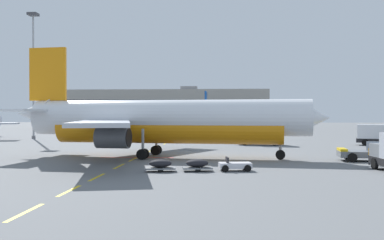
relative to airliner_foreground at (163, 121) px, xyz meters
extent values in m
plane|color=slate|center=(19.28, 17.66, -3.95)|extent=(400.00, 400.00, 0.00)
cube|color=yellow|center=(-2.72, -27.34, -3.95)|extent=(0.24, 4.00, 0.01)
cube|color=yellow|center=(-2.72, -21.37, -3.95)|extent=(0.24, 4.00, 0.01)
cube|color=yellow|center=(-2.72, -15.48, -3.95)|extent=(0.24, 4.00, 0.01)
cube|color=yellow|center=(-2.72, -8.55, -3.95)|extent=(0.24, 4.00, 0.01)
cube|color=yellow|center=(-2.72, -2.52, -3.95)|extent=(0.24, 4.00, 0.01)
cube|color=yellow|center=(-2.72, 3.52, -3.95)|extent=(0.24, 4.00, 0.01)
cube|color=yellow|center=(-2.72, 9.05, -3.95)|extent=(0.24, 4.00, 0.01)
cube|color=yellow|center=(-2.72, 15.15, -3.95)|extent=(0.24, 4.00, 0.01)
cube|color=yellow|center=(-2.72, 22.57, -3.95)|extent=(0.24, 4.00, 0.01)
cube|color=yellow|center=(-2.72, 29.37, -3.95)|extent=(0.24, 4.00, 0.01)
cube|color=yellow|center=(-2.72, 36.36, -3.95)|extent=(0.24, 4.00, 0.01)
cube|color=yellow|center=(-2.72, 42.88, -3.95)|extent=(0.24, 4.00, 0.01)
cube|color=yellow|center=(-2.72, 48.90, -3.95)|extent=(0.24, 4.00, 0.01)
cube|color=yellow|center=(-2.72, 55.63, -3.95)|extent=(0.24, 4.00, 0.01)
cube|color=yellow|center=(-2.72, 62.52, -3.95)|extent=(0.24, 4.00, 0.01)
cube|color=#B21414|center=(-2.72, -0.34, -3.95)|extent=(8.00, 0.40, 0.01)
cylinder|color=white|center=(0.58, -0.07, 0.35)|extent=(30.34, 7.28, 3.80)
cylinder|color=orange|center=(0.58, -0.07, -0.69)|extent=(24.74, 6.33, 3.50)
cone|color=white|center=(15.53, -1.82, 0.35)|extent=(3.91, 4.11, 3.72)
cone|color=white|center=(-15.06, 1.77, 0.83)|extent=(4.55, 3.70, 3.23)
cube|color=#192333|center=(14.49, -1.70, 1.02)|extent=(1.92, 3.02, 0.60)
cube|color=orange|center=(-13.32, 1.56, 5.25)|extent=(4.41, 0.87, 6.00)
cube|color=white|center=(-13.65, 4.82, 1.11)|extent=(3.92, 6.73, 0.24)
cube|color=white|center=(-14.39, -1.53, 1.11)|extent=(3.92, 6.73, 0.24)
cube|color=#B7BCC6|center=(-2.38, 8.84, -0.12)|extent=(11.76, 17.38, 0.36)
cube|color=#B7BCC6|center=(-4.36, -8.05, -0.12)|extent=(8.39, 17.64, 0.36)
cylinder|color=#4C4F54|center=(-2.87, 5.88, -1.57)|extent=(3.42, 2.46, 2.10)
cylinder|color=black|center=(-1.29, 5.69, -1.57)|extent=(0.33, 1.79, 1.79)
cylinder|color=#4C4F54|center=(-4.16, -5.05, -1.57)|extent=(3.42, 2.46, 2.10)
cylinder|color=black|center=(-2.57, -5.24, -1.57)|extent=(0.33, 1.79, 1.79)
cylinder|color=gray|center=(12.40, -1.45, -2.12)|extent=(0.28, 0.28, 2.67)
cylinder|color=black|center=(12.40, -1.45, -3.45)|extent=(1.02, 0.39, 0.99)
cylinder|color=gray|center=(-1.10, 2.75, -2.09)|extent=(0.28, 0.28, 2.61)
cylinder|color=black|center=(-1.06, 3.09, -3.40)|extent=(1.13, 0.48, 1.10)
cylinder|color=black|center=(-1.14, 2.40, -3.40)|extent=(1.13, 0.48, 1.10)
cylinder|color=gray|center=(-1.71, -2.42, -2.09)|extent=(0.28, 0.28, 2.61)
cylinder|color=black|center=(-1.67, -2.07, -3.40)|extent=(1.13, 0.48, 1.10)
cylinder|color=black|center=(-1.75, -2.77, -3.40)|extent=(1.13, 0.48, 1.10)
cube|color=slate|center=(21.04, -2.47, -3.25)|extent=(6.24, 3.36, 0.60)
cube|color=#192333|center=(22.12, -2.57, -2.50)|extent=(2.59, 2.35, 0.90)
cube|color=yellow|center=(18.41, -2.22, -2.83)|extent=(0.94, 2.58, 0.24)
sphere|color=orange|center=(22.12, -2.57, -1.95)|extent=(0.16, 0.16, 0.16)
cylinder|color=black|center=(19.00, -3.68, -3.50)|extent=(0.93, 0.48, 0.90)
cylinder|color=black|center=(19.26, -0.89, -3.50)|extent=(0.93, 0.48, 0.90)
cylinder|color=silver|center=(0.51, 68.65, 0.08)|extent=(5.45, 28.36, 3.56)
cylinder|color=#0F479E|center=(0.51, 68.65, -0.90)|extent=(4.82, 23.11, 3.27)
cone|color=silver|center=(-0.44, 54.59, 0.08)|extent=(3.70, 3.51, 3.49)
cone|color=silver|center=(1.51, 83.36, 0.52)|extent=(3.28, 4.13, 3.02)
cube|color=#192333|center=(-0.37, 55.57, 0.70)|extent=(2.76, 1.67, 0.56)
cube|color=#0F479E|center=(1.40, 81.72, 4.66)|extent=(0.61, 4.13, 5.62)
cube|color=silver|center=(4.43, 82.18, 0.79)|extent=(6.18, 3.39, 0.22)
cube|color=silver|center=(-1.55, 82.58, 0.79)|extent=(6.18, 3.39, 0.22)
cube|color=#B7BCC6|center=(8.70, 71.82, -0.37)|extent=(16.40, 10.39, 0.34)
cube|color=#B7BCC6|center=(-7.18, 72.90, -0.37)|extent=(16.54, 8.56, 0.34)
cylinder|color=#4C4F54|center=(5.91, 72.15, -1.73)|extent=(2.16, 3.12, 1.97)
cylinder|color=black|center=(5.81, 70.66, -1.73)|extent=(1.68, 0.23, 1.67)
cylinder|color=#4C4F54|center=(-4.37, 72.85, -1.73)|extent=(2.16, 3.12, 1.97)
cylinder|color=black|center=(-4.47, 71.35, -1.73)|extent=(1.68, 0.23, 1.67)
cylinder|color=gray|center=(-0.24, 57.53, -2.24)|extent=(0.26, 0.26, 2.50)
cylinder|color=black|center=(-0.24, 57.53, -3.49)|extent=(0.32, 0.94, 0.93)
cylinder|color=gray|center=(3.07, 70.35, -2.21)|extent=(0.26, 0.26, 2.44)
cylinder|color=black|center=(3.39, 70.33, -3.43)|extent=(0.40, 1.05, 1.03)
cylinder|color=black|center=(2.74, 70.37, -3.43)|extent=(0.40, 1.05, 1.03)
cylinder|color=gray|center=(-1.79, 70.68, -2.21)|extent=(0.26, 0.26, 2.44)
cylinder|color=black|center=(-1.46, 70.66, -3.43)|extent=(0.40, 1.05, 1.03)
cylinder|color=black|center=(-2.12, 70.70, -3.43)|extent=(0.40, 1.05, 1.03)
cube|color=black|center=(12.10, 20.56, -3.21)|extent=(7.30, 3.55, 0.60)
cube|color=#194799|center=(9.82, 20.95, -2.36)|extent=(2.74, 2.67, 1.10)
cube|color=#192333|center=(8.69, 21.15, -2.26)|extent=(0.38, 1.90, 0.64)
cube|color=#B7BCC6|center=(13.07, 20.40, -1.86)|extent=(5.10, 3.17, 2.10)
cylinder|color=black|center=(9.69, 19.76, -3.47)|extent=(0.99, 0.44, 0.96)
cylinder|color=black|center=(10.10, 22.13, -3.47)|extent=(0.99, 0.44, 0.96)
cylinder|color=black|center=(14.11, 19.00, -3.47)|extent=(0.99, 0.44, 0.96)
cylinder|color=black|center=(14.51, 21.37, -3.47)|extent=(0.99, 0.44, 0.96)
cube|color=#192333|center=(20.37, -7.86, -2.26)|extent=(1.92, 0.23, 0.64)
cylinder|color=black|center=(19.28, -9.18, -3.47)|extent=(0.36, 0.98, 0.96)
cube|color=black|center=(30.05, 20.49, -3.21)|extent=(7.40, 4.46, 0.60)
cube|color=silver|center=(29.12, 20.79, -1.86)|extent=(5.27, 3.76, 2.10)
cylinder|color=black|center=(28.29, 22.33, -3.47)|extent=(1.00, 0.56, 0.96)
cylinder|color=black|center=(27.55, 20.04, -3.47)|extent=(1.00, 0.56, 0.96)
cube|color=silver|center=(7.51, -11.05, -3.49)|extent=(2.78, 1.76, 0.44)
cube|color=black|center=(6.87, -11.15, -3.09)|extent=(0.28, 1.13, 0.56)
cylinder|color=black|center=(8.31, -10.23, -3.67)|extent=(0.58, 0.26, 0.56)
cylinder|color=black|center=(8.51, -11.62, -3.67)|extent=(0.58, 0.26, 0.56)
cylinder|color=black|center=(6.51, -10.49, -3.67)|extent=(0.58, 0.26, 0.56)
cylinder|color=black|center=(6.71, -11.88, -3.67)|extent=(0.58, 0.26, 0.56)
cube|color=slate|center=(4.45, -11.50, -3.67)|extent=(2.59, 1.83, 0.12)
ellipsoid|color=black|center=(4.45, -11.50, -3.29)|extent=(1.98, 1.45, 0.64)
cylinder|color=black|center=(4.35, -10.83, -3.73)|extent=(0.46, 0.20, 0.44)
cylinder|color=black|center=(4.54, -12.17, -3.73)|extent=(0.46, 0.20, 0.44)
cube|color=slate|center=(1.48, -11.94, -3.67)|extent=(2.59, 1.83, 0.12)
ellipsoid|color=black|center=(1.48, -11.94, -3.29)|extent=(1.98, 1.45, 0.64)
cylinder|color=black|center=(1.38, -11.27, -3.73)|extent=(0.46, 0.20, 0.44)
cylinder|color=black|center=(1.57, -12.60, -3.73)|extent=(0.46, 0.20, 0.44)
cylinder|color=#232328|center=(19.97, -5.65, -3.51)|extent=(0.16, 0.16, 0.88)
cylinder|color=#232328|center=(20.20, -5.59, -3.51)|extent=(0.16, 0.16, 0.88)
cube|color=orange|center=(20.08, -5.62, -2.75)|extent=(0.46, 0.55, 0.66)
cube|color=silver|center=(20.08, -5.62, -2.71)|extent=(0.48, 0.56, 0.06)
sphere|color=tan|center=(20.08, -5.62, -2.30)|extent=(0.24, 0.24, 0.24)
cylinder|color=orange|center=(19.88, -5.85, -2.71)|extent=(0.09, 0.09, 0.59)
cylinder|color=orange|center=(20.28, -5.38, -2.71)|extent=(0.09, 0.09, 0.59)
cylinder|color=slate|center=(-29.71, 34.99, -3.65)|extent=(0.70, 0.70, 0.60)
cylinder|color=#9EA0A5|center=(-29.71, 34.99, 7.81)|extent=(0.36, 0.36, 23.52)
cube|color=#3F3F44|center=(-29.71, 34.99, 19.82)|extent=(1.80, 1.80, 0.50)
cube|color=#9E998E|center=(-18.37, 116.30, 2.76)|extent=(80.91, 23.13, 13.43)
cube|color=#192333|center=(-18.37, 104.68, 3.44)|extent=(74.44, 0.12, 4.83)
cube|color=gray|center=(-6.23, 116.30, 10.28)|extent=(6.00, 5.00, 1.60)
camera|label=1|loc=(6.60, -47.61, 0.65)|focal=41.66mm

